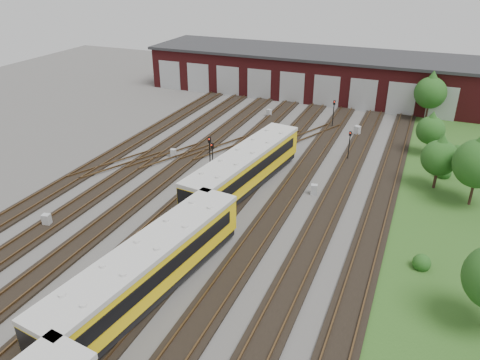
% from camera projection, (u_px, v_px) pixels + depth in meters
% --- Properties ---
extents(ground, '(120.00, 120.00, 0.00)m').
position_uv_depth(ground, '(195.00, 216.00, 38.83)').
color(ground, '#44423F').
rests_on(ground, ground).
extents(track_network, '(30.40, 70.00, 0.33)m').
position_uv_depth(track_network, '(197.00, 211.00, 39.33)').
color(track_network, black).
rests_on(track_network, ground).
extents(maintenance_shed, '(51.00, 12.50, 6.35)m').
position_uv_depth(maintenance_shed, '(316.00, 73.00, 70.59)').
color(maintenance_shed, '#571517').
rests_on(maintenance_shed, ground).
extents(grass_verge, '(8.00, 55.00, 0.05)m').
position_uv_depth(grass_verge, '(443.00, 204.00, 40.61)').
color(grass_verge, '#224B19').
rests_on(grass_verge, ground).
extents(metro_train, '(5.14, 48.70, 3.40)m').
position_uv_depth(metro_train, '(149.00, 268.00, 29.02)').
color(metro_train, black).
rests_on(metro_train, ground).
extents(signal_mast_0, '(0.30, 0.28, 3.05)m').
position_uv_depth(signal_mast_0, '(212.00, 154.00, 45.68)').
color(signal_mast_0, black).
rests_on(signal_mast_0, ground).
extents(signal_mast_1, '(0.31, 0.29, 3.56)m').
position_uv_depth(signal_mast_1, '(210.00, 149.00, 45.83)').
color(signal_mast_1, black).
rests_on(signal_mast_1, ground).
extents(signal_mast_2, '(0.30, 0.28, 3.45)m').
position_uv_depth(signal_mast_2, '(334.00, 110.00, 57.33)').
color(signal_mast_2, black).
rests_on(signal_mast_2, ground).
extents(signal_mast_3, '(0.25, 0.24, 3.18)m').
position_uv_depth(signal_mast_3, '(349.00, 142.00, 48.29)').
color(signal_mast_3, black).
rests_on(signal_mast_3, ground).
extents(relay_cabinet_0, '(0.70, 0.61, 1.02)m').
position_uv_depth(relay_cabinet_0, '(47.00, 220.00, 37.20)').
color(relay_cabinet_0, '#AFB1B4').
rests_on(relay_cabinet_0, ground).
extents(relay_cabinet_1, '(0.71, 0.66, 0.95)m').
position_uv_depth(relay_cabinet_1, '(269.00, 113.00, 61.97)').
color(relay_cabinet_1, '#AFB1B4').
rests_on(relay_cabinet_1, ground).
extents(relay_cabinet_2, '(0.66, 0.59, 0.91)m').
position_uv_depth(relay_cabinet_2, '(173.00, 153.00, 49.66)').
color(relay_cabinet_2, '#AFB1B4').
rests_on(relay_cabinet_2, ground).
extents(relay_cabinet_3, '(0.83, 0.77, 1.13)m').
position_uv_depth(relay_cabinet_3, '(357.00, 131.00, 55.58)').
color(relay_cabinet_3, '#AFB1B4').
rests_on(relay_cabinet_3, ground).
extents(relay_cabinet_4, '(0.66, 0.58, 0.97)m').
position_uv_depth(relay_cabinet_4, '(314.00, 190.00, 42.02)').
color(relay_cabinet_4, '#AFB1B4').
rests_on(relay_cabinet_4, ground).
extents(tree_0, '(3.96, 3.96, 6.56)m').
position_uv_depth(tree_0, '(431.00, 89.00, 58.59)').
color(tree_0, '#311E16').
rests_on(tree_0, ground).
extents(tree_1, '(2.95, 2.95, 4.89)m').
position_uv_depth(tree_1, '(431.00, 127.00, 49.09)').
color(tree_1, '#311E16').
rests_on(tree_1, ground).
extents(tree_2, '(4.14, 4.14, 6.87)m').
position_uv_depth(tree_2, '(480.00, 158.00, 38.54)').
color(tree_2, '#311E16').
rests_on(tree_2, ground).
extents(tree_3, '(3.25, 3.25, 5.38)m').
position_uv_depth(tree_3, '(440.00, 154.00, 41.81)').
color(tree_3, '#311E16').
rests_on(tree_3, ground).
extents(bush_0, '(1.26, 1.26, 1.26)m').
position_uv_depth(bush_0, '(422.00, 261.00, 32.12)').
color(bush_0, '#134012').
rests_on(bush_0, ground).
extents(bush_1, '(1.44, 1.44, 1.44)m').
position_uv_depth(bush_1, '(444.00, 170.00, 45.10)').
color(bush_1, '#134012').
rests_on(bush_1, ground).
extents(bush_2, '(1.54, 1.54, 1.54)m').
position_uv_depth(bush_2, '(459.00, 150.00, 49.62)').
color(bush_2, '#134012').
rests_on(bush_2, ground).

